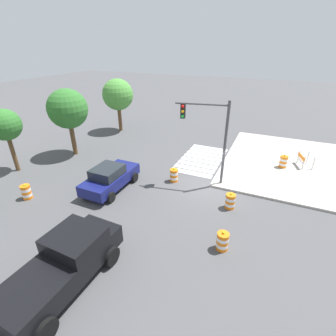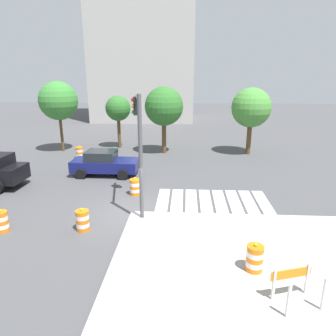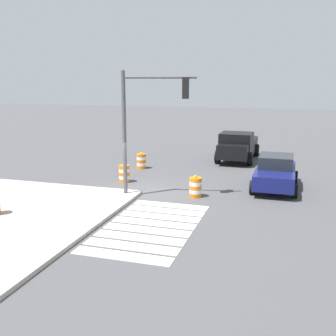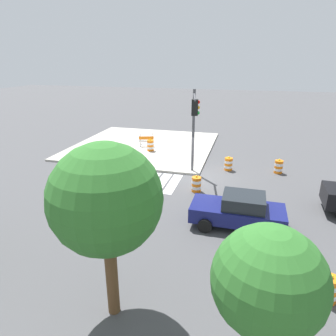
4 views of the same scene
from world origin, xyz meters
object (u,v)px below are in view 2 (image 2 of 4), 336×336
object	(u,v)px
traffic_barrel_crosswalk_end	(1,222)
street_tree_streetside_mid	(118,109)
traffic_barrel_median_far	(135,187)
traffic_barrel_on_sidewalk	(255,258)
traffic_light_pole	(139,131)
street_tree_streetside_far	(251,108)
construction_barricade	(294,282)
sports_car	(104,163)
street_tree_streetside_near	(164,107)
traffic_barrel_near_corner	(79,153)
traffic_barrel_median_near	(83,220)
street_tree_corner_lot	(58,101)

from	to	relation	value
traffic_barrel_crosswalk_end	street_tree_streetside_mid	size ratio (longest dim) A/B	0.22
traffic_barrel_median_far	traffic_barrel_on_sidewalk	distance (m)	8.53
traffic_light_pole	street_tree_streetside_far	size ratio (longest dim) A/B	1.01
construction_barricade	street_tree_streetside_far	distance (m)	18.25
sports_car	street_tree_streetside_near	size ratio (longest dim) A/B	0.79
traffic_barrel_on_sidewalk	street_tree_streetside_far	distance (m)	17.08
traffic_barrel_median_far	street_tree_streetside_mid	size ratio (longest dim) A/B	0.22
traffic_barrel_near_corner	traffic_barrel_crosswalk_end	bearing A→B (deg)	-86.65
traffic_barrel_median_far	sports_car	bearing A→B (deg)	126.94
traffic_barrel_median_near	traffic_barrel_median_far	xyz separation A→B (m)	(1.57, 4.18, 0.00)
street_tree_corner_lot	sports_car	bearing A→B (deg)	-50.09
traffic_barrel_crosswalk_end	traffic_light_pole	xyz separation A→B (m)	(5.55, 2.51, 3.46)
street_tree_streetside_mid	sports_car	bearing A→B (deg)	-85.06
traffic_barrel_near_corner	traffic_barrel_median_far	xyz separation A→B (m)	(5.65, -7.45, 0.00)
traffic_barrel_median_far	street_tree_streetside_mid	bearing A→B (deg)	105.95
traffic_barrel_median_far	street_tree_streetside_far	distance (m)	12.99
construction_barricade	street_tree_streetside_near	distance (m)	18.79
traffic_barrel_median_near	traffic_light_pole	bearing A→B (deg)	45.36
traffic_barrel_median_near	traffic_barrel_on_sidewalk	distance (m)	7.18
sports_car	traffic_barrel_median_near	size ratio (longest dim) A/B	4.23
traffic_barrel_median_far	street_tree_corner_lot	distance (m)	13.18
street_tree_corner_lot	traffic_barrel_near_corner	bearing A→B (deg)	-46.12
traffic_barrel_crosswalk_end	street_tree_corner_lot	distance (m)	15.11
traffic_barrel_crosswalk_end	construction_barricade	size ratio (longest dim) A/B	0.72
traffic_barrel_on_sidewalk	street_tree_streetside_near	world-z (taller)	street_tree_streetside_near
traffic_barrel_crosswalk_end	traffic_light_pole	world-z (taller)	traffic_light_pole
traffic_barrel_on_sidewalk	traffic_light_pole	xyz separation A→B (m)	(-4.49, 4.86, 3.31)
sports_car	construction_barricade	bearing A→B (deg)	-53.85
traffic_barrel_near_corner	traffic_light_pole	bearing A→B (deg)	-56.48
traffic_barrel_crosswalk_end	traffic_barrel_median_near	size ratio (longest dim) A/B	1.00
street_tree_streetside_mid	traffic_barrel_on_sidewalk	bearing A→B (deg)	-65.41
traffic_barrel_near_corner	traffic_barrel_on_sidewalk	distance (m)	17.88
sports_car	traffic_barrel_on_sidewalk	bearing A→B (deg)	-53.24
construction_barricade	traffic_light_pole	size ratio (longest dim) A/B	0.26
traffic_barrel_median_near	traffic_light_pole	size ratio (longest dim) A/B	0.19
sports_car	street_tree_streetside_far	bearing A→B (deg)	30.68
sports_car	traffic_barrel_crosswalk_end	distance (m)	8.27
street_tree_streetside_mid	traffic_barrel_crosswalk_end	bearing A→B (deg)	-96.04
street_tree_streetside_near	street_tree_corner_lot	world-z (taller)	street_tree_corner_lot
sports_car	traffic_barrel_median_far	world-z (taller)	sports_car
traffic_light_pole	traffic_barrel_median_far	bearing A→B (deg)	106.90
traffic_barrel_crosswalk_end	traffic_barrel_median_far	xyz separation A→B (m)	(4.95, 4.50, 0.00)
traffic_barrel_median_far	traffic_barrel_on_sidewalk	size ratio (longest dim) A/B	1.00
street_tree_corner_lot	traffic_barrel_median_far	bearing A→B (deg)	-51.10
traffic_barrel_crosswalk_end	construction_barricade	xyz separation A→B (m)	(10.86, -3.69, 0.27)
traffic_light_pole	street_tree_streetside_near	world-z (taller)	traffic_light_pole
sports_car	street_tree_streetside_mid	distance (m)	8.46
street_tree_corner_lot	traffic_light_pole	bearing A→B (deg)	-54.16
traffic_barrel_near_corner	traffic_barrel_on_sidewalk	bearing A→B (deg)	-53.08
traffic_barrel_median_near	street_tree_streetside_near	world-z (taller)	street_tree_streetside_near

